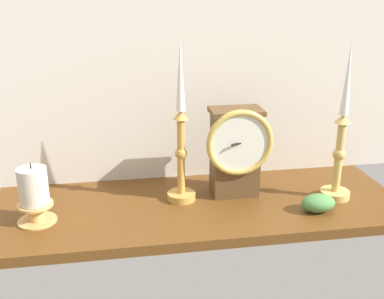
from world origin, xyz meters
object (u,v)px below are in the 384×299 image
Objects in this scene: candlestick_tall_center at (181,143)px; pillar_candle_front at (34,194)px; candlestick_tall_left at (340,144)px; mantel_clock at (236,150)px.

pillar_candle_front is at bearing -169.68° from candlestick_tall_center.
candlestick_tall_center reaches higher than pillar_candle_front.
candlestick_tall_center is 35.27cm from pillar_candle_front.
candlestick_tall_center is at bearing 172.44° from candlestick_tall_left.
candlestick_tall_left is at bearing -7.56° from candlestick_tall_center.
mantel_clock is at bearing 166.45° from candlestick_tall_left.
candlestick_tall_left is 0.98× the size of candlestick_tall_center.
mantel_clock is 1.64× the size of pillar_candle_front.
candlestick_tall_left reaches higher than pillar_candle_front.
candlestick_tall_center is at bearing -176.66° from mantel_clock.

